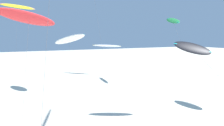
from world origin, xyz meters
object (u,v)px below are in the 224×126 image
object	(u,v)px
flying_kite_10	(29,18)
flying_kite_5	(17,6)
flying_kite_4	(107,46)
flying_kite_9	(69,39)
flying_kite_2	(173,21)
flying_kite_8	(193,48)

from	to	relation	value
flying_kite_10	flying_kite_5	bearing A→B (deg)	86.47
flying_kite_4	flying_kite_9	world-z (taller)	flying_kite_9
flying_kite_4	flying_kite_9	xyz separation A→B (m)	(-13.37, -12.52, 1.91)
flying_kite_9	flying_kite_10	world-z (taller)	flying_kite_10
flying_kite_4	flying_kite_5	size ratio (longest dim) A/B	0.45
flying_kite_4	flying_kite_2	bearing A→B (deg)	-64.93
flying_kite_10	flying_kite_2	bearing A→B (deg)	24.24
flying_kite_5	flying_kite_10	xyz separation A→B (m)	(-1.99, -32.22, -4.67)
flying_kite_2	flying_kite_9	xyz separation A→B (m)	(-20.62, 2.97, -3.63)
flying_kite_5	flying_kite_10	bearing A→B (deg)	-93.53
flying_kite_2	flying_kite_8	xyz separation A→B (m)	(-12.33, -17.00, -4.37)
flying_kite_9	flying_kite_10	xyz separation A→B (m)	(-8.62, -16.14, 2.28)
flying_kite_5	flying_kite_10	world-z (taller)	flying_kite_5
flying_kite_8	flying_kite_10	size ratio (longest dim) A/B	0.90
flying_kite_8	flying_kite_10	world-z (taller)	flying_kite_10
flying_kite_9	flying_kite_10	bearing A→B (deg)	-118.12
flying_kite_10	flying_kite_9	bearing A→B (deg)	61.88
flying_kite_2	flying_kite_8	distance (m)	21.45
flying_kite_5	flying_kite_10	size ratio (longest dim) A/B	1.38
flying_kite_5	flying_kite_8	size ratio (longest dim) A/B	1.54
flying_kite_4	flying_kite_8	world-z (taller)	flying_kite_8
flying_kite_9	flying_kite_4	bearing A→B (deg)	43.13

